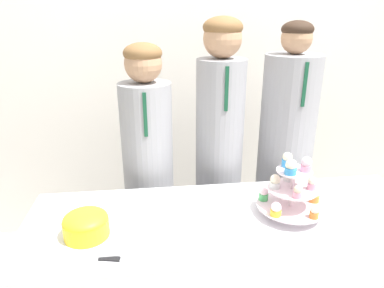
{
  "coord_description": "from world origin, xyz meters",
  "views": [
    {
      "loc": [
        -0.32,
        -0.93,
        1.55
      ],
      "look_at": [
        -0.17,
        0.33,
        1.07
      ],
      "focal_mm": 32.0,
      "sensor_mm": 36.0,
      "label": 1
    }
  ],
  "objects_px": {
    "student_1": "(219,163)",
    "student_2": "(283,166)",
    "cake_knife": "(122,260)",
    "round_cake": "(86,226)",
    "cupcake_stand": "(292,188)",
    "student_0": "(149,178)"
  },
  "relations": [
    {
      "from": "student_1",
      "to": "student_2",
      "type": "distance_m",
      "value": 0.39
    },
    {
      "from": "cake_knife",
      "to": "student_2",
      "type": "relative_size",
      "value": 0.17
    },
    {
      "from": "round_cake",
      "to": "cupcake_stand",
      "type": "height_order",
      "value": "cupcake_stand"
    },
    {
      "from": "cake_knife",
      "to": "student_0",
      "type": "distance_m",
      "value": 0.76
    },
    {
      "from": "student_0",
      "to": "student_1",
      "type": "bearing_deg",
      "value": 0.0
    },
    {
      "from": "student_0",
      "to": "student_1",
      "type": "distance_m",
      "value": 0.41
    },
    {
      "from": "cake_knife",
      "to": "student_2",
      "type": "distance_m",
      "value": 1.16
    },
    {
      "from": "round_cake",
      "to": "cupcake_stand",
      "type": "relative_size",
      "value": 0.94
    },
    {
      "from": "cupcake_stand",
      "to": "student_0",
      "type": "bearing_deg",
      "value": 138.9
    },
    {
      "from": "round_cake",
      "to": "student_2",
      "type": "distance_m",
      "value": 1.19
    },
    {
      "from": "student_0",
      "to": "cake_knife",
      "type": "bearing_deg",
      "value": -97.02
    },
    {
      "from": "cake_knife",
      "to": "cupcake_stand",
      "type": "bearing_deg",
      "value": 29.14
    },
    {
      "from": "round_cake",
      "to": "cupcake_stand",
      "type": "distance_m",
      "value": 0.85
    },
    {
      "from": "cupcake_stand",
      "to": "student_1",
      "type": "xyz_separation_m",
      "value": [
        -0.21,
        0.53,
        -0.1
      ]
    },
    {
      "from": "student_1",
      "to": "student_2",
      "type": "relative_size",
      "value": 1.01
    },
    {
      "from": "student_1",
      "to": "student_2",
      "type": "xyz_separation_m",
      "value": [
        0.39,
        0.0,
        -0.04
      ]
    },
    {
      "from": "student_2",
      "to": "student_0",
      "type": "bearing_deg",
      "value": -180.0
    },
    {
      "from": "round_cake",
      "to": "cupcake_stand",
      "type": "bearing_deg",
      "value": 4.94
    },
    {
      "from": "round_cake",
      "to": "student_2",
      "type": "bearing_deg",
      "value": 30.49
    },
    {
      "from": "round_cake",
      "to": "student_1",
      "type": "height_order",
      "value": "student_1"
    },
    {
      "from": "round_cake",
      "to": "student_0",
      "type": "bearing_deg",
      "value": 68.63
    },
    {
      "from": "student_0",
      "to": "student_2",
      "type": "bearing_deg",
      "value": 0.0
    }
  ]
}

